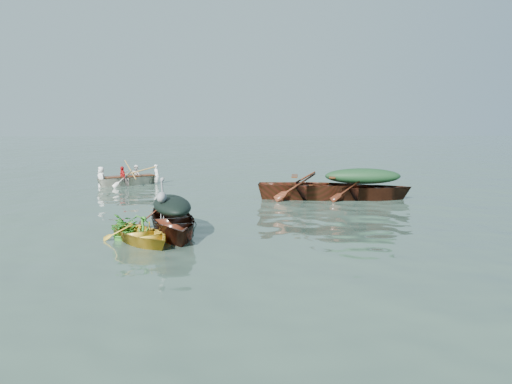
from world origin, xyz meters
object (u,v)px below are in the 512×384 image
open_wooden_boat (313,199)px  heron (162,203)px  rowed_boat (130,185)px  green_tarp_boat (362,199)px  yellow_dinghy (141,243)px  dark_covered_boat (173,234)px

open_wooden_boat → heron: bearing=150.1°
open_wooden_boat → rowed_boat: 7.91m
rowed_boat → green_tarp_boat: bearing=-146.5°
yellow_dinghy → green_tarp_boat: green_tarp_boat is taller
open_wooden_boat → rowed_boat: bearing=68.4°
dark_covered_boat → open_wooden_boat: bearing=36.7°
green_tarp_boat → rowed_boat: 9.43m
green_tarp_boat → heron: size_ratio=4.93×
dark_covered_boat → heron: (-0.17, -0.40, 0.80)m
open_wooden_boat → rowed_boat: size_ratio=1.43×
yellow_dinghy → green_tarp_boat: size_ratio=0.59×
yellow_dinghy → dark_covered_boat: bearing=16.3°
yellow_dinghy → rowed_boat: bearing=66.6°
green_tarp_boat → rowed_boat: (-8.54, 4.00, 0.00)m
yellow_dinghy → rowed_boat: rowed_boat is taller
heron → rowed_boat: bearing=69.4°
open_wooden_boat → rowed_boat: (-6.90, 3.86, 0.00)m
open_wooden_boat → heron: (-4.20, -5.47, 0.80)m
rowed_boat → heron: bearing=164.8°
heron → open_wooden_boat: bearing=15.7°
dark_covered_boat → heron: size_ratio=4.33×
yellow_dinghy → dark_covered_boat: 0.96m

